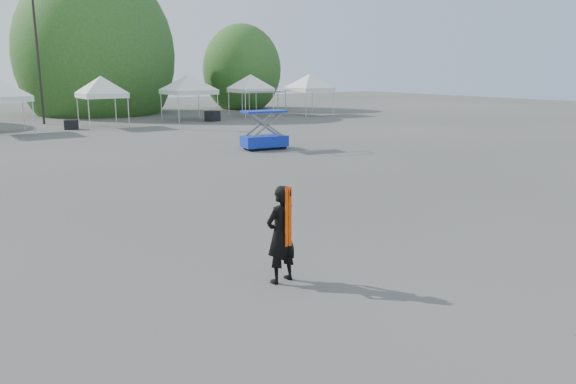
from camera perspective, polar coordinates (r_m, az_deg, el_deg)
ground at (r=11.99m, az=-5.08°, el=-6.32°), size 120.00×120.00×0.00m
light_pole_east at (r=42.76m, az=-24.18°, el=13.70°), size 0.60×0.25×9.80m
tree_mid_e at (r=51.00m, az=-18.95°, el=12.99°), size 5.12×5.12×7.79m
tree_far_e at (r=54.39m, az=-4.70°, el=12.26°), size 3.84×3.84×5.84m
tent_f at (r=38.90m, az=-18.49°, el=10.73°), size 3.85×3.85×3.88m
tent_g at (r=42.76m, az=-10.10°, el=11.28°), size 4.68×4.68×3.88m
tent_h at (r=45.43m, az=-3.82°, el=11.50°), size 3.95×3.95×3.88m
tent_extra_8 at (r=46.85m, az=2.19°, el=11.55°), size 4.27×4.27×3.88m
man at (r=10.20m, az=-0.71°, el=-4.32°), size 0.72×0.53×1.81m
scissor_lift at (r=27.01m, az=-2.44°, el=7.27°), size 2.27×1.39×2.75m
crate_mid at (r=38.45m, az=-21.16°, el=6.40°), size 0.96×0.88×0.61m
crate_east at (r=41.80m, az=-7.68°, el=7.65°), size 1.18×1.06×0.75m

